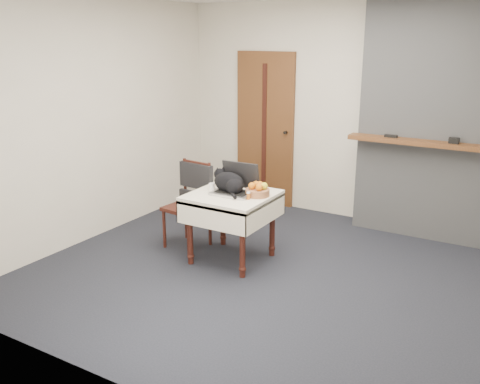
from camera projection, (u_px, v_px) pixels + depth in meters
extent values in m
plane|color=black|center=(277.00, 276.00, 5.09)|extent=(4.50, 4.50, 0.00)
cube|color=beige|center=(355.00, 113.00, 6.36)|extent=(4.50, 0.02, 2.60)
cube|color=beige|center=(95.00, 121.00, 5.82)|extent=(0.02, 4.00, 2.60)
cube|color=brown|center=(265.00, 130.00, 7.02)|extent=(0.82, 0.05, 2.00)
cube|color=#37140F|center=(264.00, 130.00, 6.99)|extent=(0.06, 0.01, 1.70)
cylinder|color=black|center=(286.00, 132.00, 6.82)|extent=(0.04, 0.06, 0.04)
cube|color=gray|center=(430.00, 121.00, 5.80)|extent=(1.50, 0.30, 2.60)
cube|color=brown|center=(424.00, 143.00, 5.66)|extent=(1.62, 0.18, 0.05)
cube|color=black|center=(391.00, 136.00, 5.82)|extent=(0.14, 0.04, 0.03)
cube|color=black|center=(454.00, 141.00, 5.49)|extent=(0.10, 0.07, 0.06)
cylinder|color=#37140F|center=(190.00, 234.00, 5.26)|extent=(0.06, 0.06, 0.64)
sphere|color=#37140F|center=(191.00, 256.00, 5.33)|extent=(0.07, 0.07, 0.07)
cylinder|color=#37140F|center=(242.00, 245.00, 4.97)|extent=(0.06, 0.06, 0.64)
sphere|color=#37140F|center=(242.00, 269.00, 5.04)|extent=(0.07, 0.07, 0.07)
cylinder|color=#37140F|center=(223.00, 216.00, 5.76)|extent=(0.06, 0.06, 0.64)
sphere|color=#37140F|center=(223.00, 237.00, 5.83)|extent=(0.07, 0.07, 0.07)
cylinder|color=#37140F|center=(272.00, 226.00, 5.46)|extent=(0.06, 0.06, 0.64)
sphere|color=#37140F|center=(272.00, 248.00, 5.53)|extent=(0.07, 0.07, 0.07)
cube|color=beige|center=(232.00, 197.00, 5.26)|extent=(0.78, 0.78, 0.06)
cube|color=beige|center=(210.00, 218.00, 4.98)|extent=(0.78, 0.01, 0.22)
cube|color=beige|center=(251.00, 197.00, 5.61)|extent=(0.78, 0.01, 0.22)
cube|color=beige|center=(200.00, 201.00, 5.48)|extent=(0.01, 0.78, 0.22)
cube|color=beige|center=(266.00, 214.00, 5.10)|extent=(0.01, 0.78, 0.22)
cube|color=#B7B7BC|center=(233.00, 193.00, 5.22)|extent=(0.41, 0.29, 0.02)
cube|color=black|center=(233.00, 192.00, 5.22)|extent=(0.34, 0.20, 0.00)
cube|color=black|center=(241.00, 175.00, 5.32)|extent=(0.40, 0.08, 0.27)
cube|color=#AEDEFF|center=(241.00, 175.00, 5.32)|extent=(0.37, 0.07, 0.24)
ellipsoid|color=black|center=(229.00, 182.00, 5.27)|extent=(0.37, 0.30, 0.21)
ellipsoid|color=black|center=(235.00, 186.00, 5.20)|extent=(0.23, 0.24, 0.17)
sphere|color=black|center=(220.00, 174.00, 5.38)|extent=(0.16, 0.16, 0.12)
ellipsoid|color=white|center=(218.00, 176.00, 5.42)|extent=(0.07, 0.08, 0.06)
ellipsoid|color=white|center=(221.00, 183.00, 5.39)|extent=(0.07, 0.08, 0.08)
cone|color=black|center=(217.00, 169.00, 5.34)|extent=(0.05, 0.06, 0.05)
cone|color=black|center=(223.00, 168.00, 5.38)|extent=(0.05, 0.06, 0.05)
cylinder|color=black|center=(233.00, 195.00, 5.13)|extent=(0.15, 0.15, 0.04)
sphere|color=white|center=(218.00, 188.00, 5.38)|extent=(0.04, 0.04, 0.04)
sphere|color=white|center=(224.00, 187.00, 5.42)|extent=(0.04, 0.04, 0.04)
cylinder|color=white|center=(212.00, 186.00, 5.38)|extent=(0.06, 0.06, 0.07)
cylinder|color=#B25815|center=(248.00, 196.00, 5.07)|extent=(0.03, 0.03, 0.06)
cylinder|color=silver|center=(248.00, 193.00, 5.06)|extent=(0.04, 0.04, 0.01)
cylinder|color=#A46742|center=(257.00, 192.00, 5.18)|extent=(0.24, 0.24, 0.07)
sphere|color=orange|center=(252.00, 186.00, 5.16)|extent=(0.07, 0.07, 0.07)
sphere|color=orange|center=(259.00, 187.00, 5.11)|extent=(0.07, 0.07, 0.07)
sphere|color=orange|center=(260.00, 185.00, 5.20)|extent=(0.07, 0.07, 0.07)
sphere|color=yellow|center=(264.00, 186.00, 5.16)|extent=(0.07, 0.07, 0.07)
sphere|color=orange|center=(256.00, 184.00, 5.21)|extent=(0.07, 0.07, 0.07)
cube|color=black|center=(250.00, 196.00, 5.18)|extent=(0.14, 0.11, 0.01)
cube|color=#37140F|center=(187.00, 208.00, 5.67)|extent=(0.45, 0.45, 0.04)
cylinder|color=#37140F|center=(164.00, 228.00, 5.70)|extent=(0.03, 0.03, 0.43)
cylinder|color=#37140F|center=(188.00, 235.00, 5.50)|extent=(0.03, 0.03, 0.43)
cylinder|color=#37140F|center=(186.00, 220.00, 5.97)|extent=(0.03, 0.03, 0.43)
cylinder|color=#37140F|center=(210.00, 226.00, 5.77)|extent=(0.03, 0.03, 0.43)
cylinder|color=#37140F|center=(185.00, 180.00, 5.84)|extent=(0.03, 0.03, 0.48)
cylinder|color=#37140F|center=(209.00, 185.00, 5.64)|extent=(0.03, 0.03, 0.48)
cube|color=#37140F|center=(197.00, 174.00, 5.71)|extent=(0.35, 0.06, 0.27)
cube|color=black|center=(196.00, 176.00, 5.71)|extent=(0.43, 0.10, 0.27)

